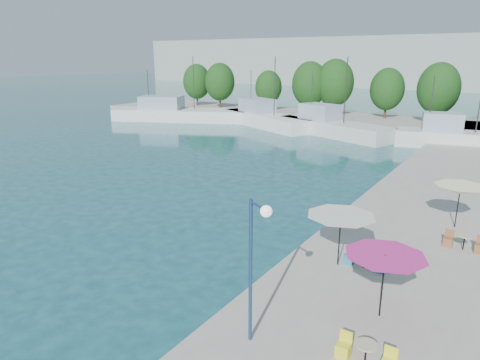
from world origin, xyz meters
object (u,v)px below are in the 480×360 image
Objects in this scene: umbrella_cream at (460,190)px; street_lamp at (256,248)px; umbrella_pink at (385,262)px; umbrella_white at (341,221)px; trawler_02 at (265,119)px; trawler_03 at (331,127)px; trawler_04 at (457,138)px; trawler_01 at (178,114)px.

street_lamp is at bearing -105.13° from umbrella_cream.
umbrella_pink reaches higher than umbrella_white.
trawler_02 and trawler_03 have the same top height.
trawler_03 and trawler_04 have the same top height.
trawler_03 is 3.32× the size of street_lamp.
trawler_03 is 1.18× the size of trawler_04.
trawler_01 is 6.96× the size of umbrella_white.
umbrella_cream is (18.24, -26.99, 1.71)m from trawler_03.
street_lamp reaches higher than umbrella_pink.
street_lamp is at bearing -127.15° from umbrella_pink.
trawler_03 is 5.39× the size of umbrella_white.
umbrella_cream is (43.47, -26.08, 1.71)m from trawler_01.
umbrella_white is at bearing -65.05° from trawler_01.
street_lamp is (14.23, -41.83, 3.02)m from trawler_03.
trawler_03 is at bearing 133.18° from street_lamp.
trawler_01 is at bearing -144.57° from trawler_02.
umbrella_white is at bearing 112.80° from street_lamp.
trawler_03 is at bearing 112.45° from umbrella_white.
trawler_02 is 6.01× the size of umbrella_pink.
trawler_02 is at bearing 163.00° from trawler_04.
umbrella_white is (14.42, -34.90, 1.69)m from trawler_03.
trawler_03 is at bearing 124.05° from umbrella_cream.
umbrella_cream is at bearing 99.26° from street_lamp.
trawler_01 is 1.29× the size of trawler_03.
trawler_01 is at bearing 139.40° from umbrella_white.
trawler_02 is 25.62m from trawler_04.
street_lamp is (-4.01, -14.84, 1.30)m from umbrella_cream.
umbrella_cream is at bearing -55.40° from trawler_01.
trawler_03 is 6.17× the size of umbrella_cream.
trawler_04 reaches higher than umbrella_white.
trawler_02 is at bearing 125.22° from umbrella_pink.
street_lamp is at bearing -104.21° from trawler_04.
umbrella_cream is 15.43m from street_lamp.
trawler_02 is 10.95m from trawler_03.
trawler_01 and trawler_03 have the same top height.
trawler_03 reaches higher than street_lamp.
umbrella_white is (25.23, -36.65, 1.69)m from trawler_02.
umbrella_cream is (3.48, -27.16, 1.71)m from trawler_04.
umbrella_pink reaches higher than umbrella_cream.
street_lamp is (-0.19, -6.93, 1.33)m from umbrella_white.
trawler_01 is 40.01m from trawler_04.
trawler_02 is 5.64× the size of umbrella_white.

